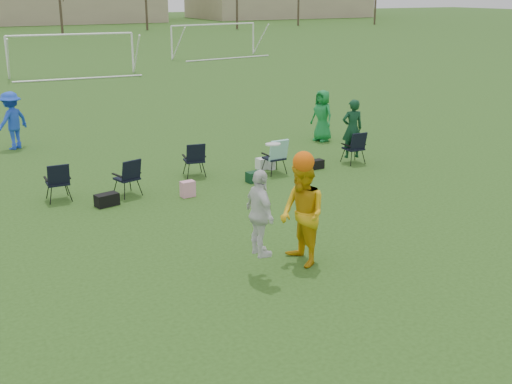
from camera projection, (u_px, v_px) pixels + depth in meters
ground at (287, 331)px, 9.83m from camera, size 260.00×260.00×0.00m
fielder_blue at (12, 121)px, 20.71m from camera, size 1.39×1.27×1.87m
fielder_green_far at (322, 116)px, 21.83m from camera, size 0.76×0.97×1.75m
center_contest at (291, 213)px, 11.75m from camera, size 1.59×1.14×2.49m
sideline_setup at (241, 157)px, 17.71m from camera, size 9.23×2.13×1.91m
goal_mid at (71, 43)px, 37.98m from camera, size 7.40×0.63×2.46m
goal_right at (214, 31)px, 48.38m from camera, size 7.35×1.14×2.46m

